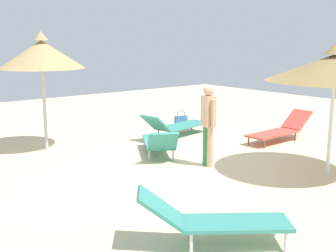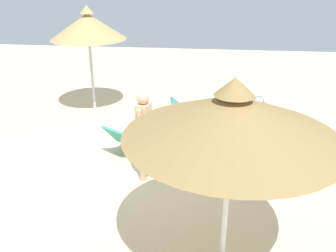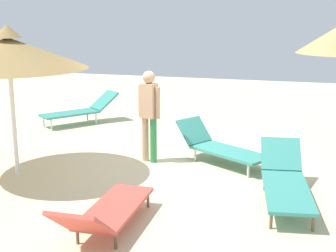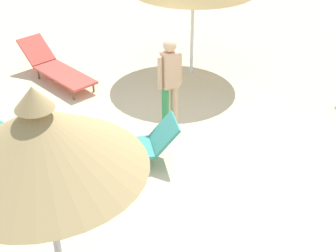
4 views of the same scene
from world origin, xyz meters
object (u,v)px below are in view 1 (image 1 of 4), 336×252
(parasol_umbrella_near_right, at_px, (42,54))
(parasol_umbrella_far_left, at_px, (335,67))
(person_standing_back, at_px, (208,119))
(lounge_chair_center, at_px, (280,129))
(lounge_chair_near_left, at_px, (159,142))
(lounge_chair_edge, at_px, (212,219))
(lounge_chair_front, at_px, (176,125))
(handbag, at_px, (181,120))

(parasol_umbrella_near_right, distance_m, parasol_umbrella_far_left, 6.64)
(parasol_umbrella_far_left, bearing_deg, person_standing_back, 126.07)
(parasol_umbrella_near_right, relative_size, person_standing_back, 1.63)
(parasol_umbrella_far_left, bearing_deg, lounge_chair_center, 55.21)
(parasol_umbrella_near_right, bearing_deg, lounge_chair_near_left, -50.96)
(lounge_chair_center, bearing_deg, person_standing_back, -171.36)
(lounge_chair_near_left, xyz_separation_m, lounge_chair_edge, (-2.28, -4.09, 0.05))
(lounge_chair_front, relative_size, person_standing_back, 1.33)
(lounge_chair_center, bearing_deg, lounge_chair_near_left, 166.25)
(handbag, bearing_deg, lounge_chair_center, -80.41)
(lounge_chair_near_left, distance_m, person_standing_back, 1.54)
(lounge_chair_edge, height_order, lounge_chair_center, lounge_chair_edge)
(lounge_chair_edge, bearing_deg, parasol_umbrella_far_left, 10.55)
(parasol_umbrella_near_right, height_order, lounge_chair_near_left, parasol_umbrella_near_right)
(lounge_chair_front, xyz_separation_m, lounge_chair_edge, (-3.90, -5.41, 0.04))
(parasol_umbrella_near_right, xyz_separation_m, lounge_chair_front, (3.44, -0.94, -2.02))
(parasol_umbrella_far_left, height_order, lounge_chair_edge, parasol_umbrella_far_left)
(lounge_chair_front, distance_m, lounge_chair_near_left, 2.08)
(lounge_chair_front, relative_size, lounge_chair_center, 1.06)
(lounge_chair_near_left, distance_m, handbag, 3.90)
(parasol_umbrella_far_left, bearing_deg, handbag, 79.08)
(parasol_umbrella_near_right, relative_size, handbag, 6.30)
(person_standing_back, distance_m, handbag, 4.80)
(lounge_chair_front, bearing_deg, person_standing_back, -116.45)
(lounge_chair_near_left, distance_m, lounge_chair_edge, 4.69)
(parasol_umbrella_far_left, distance_m, lounge_chair_front, 5.01)
(person_standing_back, bearing_deg, parasol_umbrella_near_right, 120.61)
(parasol_umbrella_far_left, bearing_deg, lounge_chair_front, 91.71)
(parasol_umbrella_near_right, xyz_separation_m, lounge_chair_near_left, (1.83, -2.25, -2.02))
(lounge_chair_edge, bearing_deg, handbag, 52.22)
(lounge_chair_near_left, bearing_deg, handbag, 41.84)
(parasol_umbrella_near_right, bearing_deg, handbag, 4.18)
(parasol_umbrella_far_left, bearing_deg, lounge_chair_near_left, 117.74)
(parasol_umbrella_far_left, relative_size, lounge_chair_center, 1.20)
(lounge_chair_near_left, height_order, handbag, lounge_chair_near_left)
(lounge_chair_front, height_order, handbag, lounge_chair_front)
(parasol_umbrella_near_right, distance_m, handbag, 5.23)
(person_standing_back, relative_size, handbag, 3.85)
(parasol_umbrella_far_left, relative_size, handbag, 5.81)
(lounge_chair_front, distance_m, person_standing_back, 3.04)
(lounge_chair_near_left, bearing_deg, lounge_chair_front, 39.14)
(parasol_umbrella_far_left, xyz_separation_m, lounge_chair_front, (-0.14, 4.66, -1.84))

